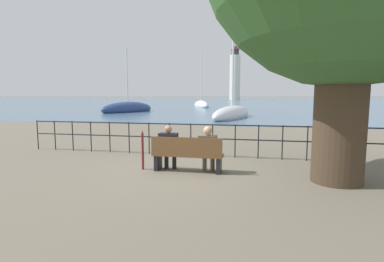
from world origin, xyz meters
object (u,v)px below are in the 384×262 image
park_bench (187,155)px  closed_umbrella (143,148)px  seated_person_left (169,145)px  seated_person_right (208,147)px  sailboat_1 (201,105)px  harbor_lighthouse (235,75)px  sailboat_2 (128,109)px  sailboat_0 (232,114)px

park_bench → closed_umbrella: (-1.20, -0.00, 0.15)m
seated_person_left → closed_umbrella: seated_person_left is taller
seated_person_right → sailboat_1: sailboat_1 is taller
seated_person_right → harbor_lighthouse: (-8.51, 126.24, 10.23)m
seated_person_right → closed_umbrella: (-1.72, -0.08, -0.07)m
park_bench → sailboat_1: sailboat_1 is taller
seated_person_right → harbor_lighthouse: 126.94m
closed_umbrella → seated_person_left: bearing=6.4°
park_bench → seated_person_left: (-0.51, 0.08, 0.22)m
park_bench → sailboat_1: (-7.02, 40.15, -0.07)m
sailboat_1 → harbor_lighthouse: size_ratio=0.42×
seated_person_right → sailboat_2: sailboat_2 is taller
closed_umbrella → harbor_lighthouse: bearing=93.1°
sailboat_1 → closed_umbrella: bearing=-106.2°
seated_person_right → sailboat_0: bearing=92.7°
park_bench → sailboat_0: (-0.35, 18.40, -0.11)m
park_bench → closed_umbrella: bearing=-180.0°
park_bench → sailboat_0: 18.40m
seated_person_right → seated_person_left: bearing=-180.0°
sailboat_0 → harbor_lighthouse: harbor_lighthouse is taller
seated_person_right → sailboat_2: 28.38m
sailboat_2 → park_bench: bearing=-42.4°
sailboat_0 → sailboat_1: bearing=119.3°
closed_umbrella → sailboat_1: (-5.82, 40.15, -0.22)m
closed_umbrella → sailboat_2: sailboat_2 is taller
closed_umbrella → sailboat_2: 27.68m
park_bench → closed_umbrella: size_ratio=1.74×
seated_person_left → sailboat_0: 18.32m
seated_person_left → closed_umbrella: bearing=-173.6°
park_bench → seated_person_right: size_ratio=1.53×
park_bench → harbor_lighthouse: bearing=93.6°
seated_person_left → seated_person_right: (1.03, 0.00, 0.00)m
seated_person_right → closed_umbrella: seated_person_right is taller
closed_umbrella → park_bench: bearing=0.0°
seated_person_left → seated_person_right: bearing=0.0°
park_bench → seated_person_left: size_ratio=1.53×
closed_umbrella → sailboat_0: size_ratio=0.12×
sailboat_2 → seated_person_left: bearing=-43.3°
sailboat_0 → seated_person_right: bearing=-75.1°
closed_umbrella → seated_person_right: bearing=2.6°
seated_person_right → harbor_lighthouse: size_ratio=0.05×
park_bench → seated_person_right: 0.56m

